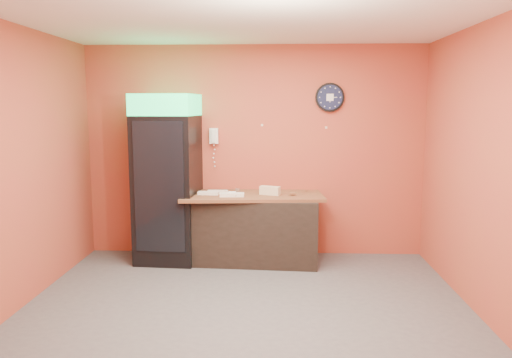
{
  "coord_description": "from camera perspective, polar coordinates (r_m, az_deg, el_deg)",
  "views": [
    {
      "loc": [
        0.29,
        -4.66,
        2.0
      ],
      "look_at": [
        0.08,
        0.6,
        1.23
      ],
      "focal_mm": 35.0,
      "sensor_mm": 36.0,
      "label": 1
    }
  ],
  "objects": [
    {
      "name": "floor",
      "position": [
        5.08,
        -1.18,
        -14.86
      ],
      "size": [
        4.5,
        4.5,
        0.0
      ],
      "primitive_type": "plane",
      "color": "#47474C",
      "rests_on": "ground"
    },
    {
      "name": "back_wall",
      "position": [
        6.7,
        -0.17,
        3.18
      ],
      "size": [
        4.5,
        0.02,
        2.8
      ],
      "primitive_type": "cube",
      "color": "#AD4D30",
      "rests_on": "floor"
    },
    {
      "name": "left_wall",
      "position": [
        5.34,
        -26.08,
        1.01
      ],
      "size": [
        0.02,
        4.0,
        2.8
      ],
      "primitive_type": "cube",
      "color": "#AD4D30",
      "rests_on": "floor"
    },
    {
      "name": "right_wall",
      "position": [
        5.09,
        24.94,
        0.76
      ],
      "size": [
        0.02,
        4.0,
        2.8
      ],
      "primitive_type": "cube",
      "color": "#AD4D30",
      "rests_on": "floor"
    },
    {
      "name": "ceiling",
      "position": [
        4.74,
        -1.29,
        18.02
      ],
      "size": [
        4.5,
        4.0,
        0.02
      ],
      "primitive_type": "cube",
      "color": "white",
      "rests_on": "back_wall"
    },
    {
      "name": "beverage_cooler",
      "position": [
        6.49,
        -10.09,
        -0.22
      ],
      "size": [
        0.8,
        0.81,
        2.15
      ],
      "rotation": [
        0.0,
        0.0,
        -0.07
      ],
      "color": "black",
      "rests_on": "floor"
    },
    {
      "name": "prep_counter",
      "position": [
        6.49,
        -0.46,
        -5.75
      ],
      "size": [
        1.73,
        0.86,
        0.84
      ],
      "primitive_type": "cube",
      "rotation": [
        0.0,
        0.0,
        -0.06
      ],
      "color": "black",
      "rests_on": "floor"
    },
    {
      "name": "wall_clock",
      "position": [
        6.67,
        8.43,
        9.21
      ],
      "size": [
        0.38,
        0.06,
        0.38
      ],
      "color": "black",
      "rests_on": "back_wall"
    },
    {
      "name": "wall_phone",
      "position": [
        6.67,
        -4.84,
        4.92
      ],
      "size": [
        0.11,
        0.1,
        0.21
      ],
      "color": "white",
      "rests_on": "back_wall"
    },
    {
      "name": "butcher_paper",
      "position": [
        6.4,
        -0.46,
        -1.9
      ],
      "size": [
        1.85,
        0.93,
        0.04
      ],
      "primitive_type": "cube",
      "rotation": [
        0.0,
        0.0,
        0.08
      ],
      "color": "brown",
      "rests_on": "prep_counter"
    },
    {
      "name": "sub_roll_stack",
      "position": [
        6.33,
        1.59,
        -1.33
      ],
      "size": [
        0.27,
        0.18,
        0.11
      ],
      "rotation": [
        0.0,
        0.0,
        -0.38
      ],
      "color": "beige",
      "rests_on": "butcher_paper"
    },
    {
      "name": "wrapped_sandwich_left",
      "position": [
        6.38,
        -5.47,
        -1.62
      ],
      "size": [
        0.27,
        0.12,
        0.04
      ],
      "primitive_type": "cube",
      "rotation": [
        0.0,
        0.0,
        -0.08
      ],
      "color": "white",
      "rests_on": "butcher_paper"
    },
    {
      "name": "wrapped_sandwich_mid",
      "position": [
        6.22,
        -2.77,
        -1.81
      ],
      "size": [
        0.31,
        0.14,
        0.04
      ],
      "primitive_type": "cube",
      "rotation": [
        0.0,
        0.0,
        0.06
      ],
      "color": "white",
      "rests_on": "butcher_paper"
    },
    {
      "name": "wrapped_sandwich_right",
      "position": [
        6.46,
        -4.4,
        -1.48
      ],
      "size": [
        0.26,
        0.1,
        0.04
      ],
      "primitive_type": "cube",
      "rotation": [
        0.0,
        0.0,
        0.0
      ],
      "color": "white",
      "rests_on": "butcher_paper"
    },
    {
      "name": "kitchen_tool",
      "position": [
        6.46,
        -2.07,
        -1.33
      ],
      "size": [
        0.06,
        0.06,
        0.06
      ],
      "primitive_type": "cylinder",
      "color": "silver",
      "rests_on": "butcher_paper"
    }
  ]
}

